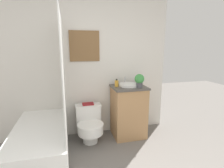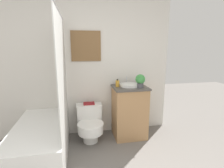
{
  "view_description": "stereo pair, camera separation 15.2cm",
  "coord_description": "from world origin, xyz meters",
  "px_view_note": "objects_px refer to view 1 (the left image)",
  "views": [
    {
      "loc": [
        -0.28,
        -0.66,
        1.55
      ],
      "look_at": [
        0.38,
        1.89,
        0.99
      ],
      "focal_mm": 28.0,
      "sensor_mm": 36.0,
      "label": 1
    },
    {
      "loc": [
        -0.14,
        -0.69,
        1.55
      ],
      "look_at": [
        0.38,
        1.89,
        0.99
      ],
      "focal_mm": 28.0,
      "sensor_mm": 36.0,
      "label": 2
    }
  ],
  "objects_px": {
    "toilet": "(90,124)",
    "sink": "(128,85)",
    "potted_plant": "(139,80)",
    "book_on_tank": "(88,104)",
    "soap_bottle": "(117,83)"
  },
  "relations": [
    {
      "from": "potted_plant",
      "to": "book_on_tank",
      "type": "relative_size",
      "value": 1.18
    },
    {
      "from": "toilet",
      "to": "sink",
      "type": "distance_m",
      "value": 0.93
    },
    {
      "from": "sink",
      "to": "soap_bottle",
      "type": "relative_size",
      "value": 2.82
    },
    {
      "from": "toilet",
      "to": "sink",
      "type": "bearing_deg",
      "value": 2.65
    },
    {
      "from": "sink",
      "to": "book_on_tank",
      "type": "xyz_separation_m",
      "value": [
        -0.69,
        0.11,
        -0.32
      ]
    },
    {
      "from": "toilet",
      "to": "book_on_tank",
      "type": "height_order",
      "value": "book_on_tank"
    },
    {
      "from": "soap_bottle",
      "to": "book_on_tank",
      "type": "distance_m",
      "value": 0.6
    },
    {
      "from": "potted_plant",
      "to": "book_on_tank",
      "type": "bearing_deg",
      "value": 163.54
    },
    {
      "from": "toilet",
      "to": "potted_plant",
      "type": "distance_m",
      "value": 1.1
    },
    {
      "from": "sink",
      "to": "book_on_tank",
      "type": "height_order",
      "value": "sink"
    },
    {
      "from": "sink",
      "to": "potted_plant",
      "type": "height_order",
      "value": "potted_plant"
    },
    {
      "from": "toilet",
      "to": "book_on_tank",
      "type": "relative_size",
      "value": 3.12
    },
    {
      "from": "toilet",
      "to": "soap_bottle",
      "type": "bearing_deg",
      "value": 5.25
    },
    {
      "from": "soap_bottle",
      "to": "sink",
      "type": "bearing_deg",
      "value": -3.36
    },
    {
      "from": "sink",
      "to": "potted_plant",
      "type": "xyz_separation_m",
      "value": [
        0.14,
        -0.14,
        0.1
      ]
    }
  ]
}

